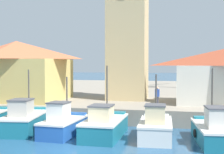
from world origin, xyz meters
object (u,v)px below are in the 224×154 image
object	(u,v)px
fishing_boat_mid_right	(105,125)
dock_worker_near_tower	(157,97)
fishing_boat_right_outer	(214,131)
fishing_boat_center	(63,124)
fishing_boat_mid_left	(26,120)
warehouse_left	(17,70)
fishing_boat_right_inner	(156,127)
clock_tower	(128,18)

from	to	relation	value
fishing_boat_mid_right	dock_worker_near_tower	bearing A→B (deg)	60.77
fishing_boat_right_outer	fishing_boat_center	bearing A→B (deg)	-179.98
fishing_boat_right_outer	dock_worker_near_tower	xyz separation A→B (m)	(-3.62, 5.20, 1.34)
fishing_boat_mid_left	fishing_boat_mid_right	bearing A→B (deg)	-5.63
fishing_boat_right_outer	fishing_boat_mid_left	bearing A→B (deg)	176.95
fishing_boat_mid_left	dock_worker_near_tower	distance (m)	9.72
fishing_boat_center	fishing_boat_right_outer	distance (m)	9.16
warehouse_left	fishing_boat_right_inner	bearing A→B (deg)	-30.04
fishing_boat_right_inner	fishing_boat_mid_left	bearing A→B (deg)	176.98
fishing_boat_right_outer	clock_tower	bearing A→B (deg)	122.80
fishing_boat_mid_left	dock_worker_near_tower	size ratio (longest dim) A/B	3.26
fishing_boat_center	dock_worker_near_tower	distance (m)	7.71
fishing_boat_center	fishing_boat_right_inner	size ratio (longest dim) A/B	1.00
fishing_boat_mid_left	fishing_boat_center	xyz separation A→B (m)	(2.95, -0.65, -0.04)
fishing_boat_mid_left	clock_tower	bearing A→B (deg)	61.75
fishing_boat_mid_left	warehouse_left	xyz separation A→B (m)	(-4.79, 7.38, 3.24)
fishing_boat_mid_right	fishing_boat_right_outer	size ratio (longest dim) A/B	0.97
clock_tower	fishing_boat_right_outer	bearing A→B (deg)	-57.20
fishing_boat_mid_left	fishing_boat_right_outer	bearing A→B (deg)	-3.05
fishing_boat_mid_right	fishing_boat_right_inner	size ratio (longest dim) A/B	1.12
fishing_boat_mid_right	warehouse_left	bearing A→B (deg)	142.73
fishing_boat_center	fishing_boat_mid_right	bearing A→B (deg)	1.98
fishing_boat_center	clock_tower	world-z (taller)	clock_tower
fishing_boat_mid_left	fishing_boat_center	world-z (taller)	fishing_boat_mid_left
fishing_boat_mid_left	clock_tower	distance (m)	13.84
fishing_boat_center	fishing_boat_mid_right	size ratio (longest dim) A/B	0.89
fishing_boat_mid_right	warehouse_left	distance (m)	13.50
dock_worker_near_tower	fishing_boat_right_inner	bearing A→B (deg)	-86.84
fishing_boat_mid_left	fishing_boat_center	bearing A→B (deg)	-12.37
fishing_boat_mid_right	fishing_boat_right_outer	world-z (taller)	fishing_boat_mid_right
fishing_boat_right_inner	clock_tower	size ratio (longest dim) A/B	0.26
dock_worker_near_tower	warehouse_left	bearing A→B (deg)	167.99
fishing_boat_mid_left	dock_worker_near_tower	world-z (taller)	fishing_boat_mid_left
fishing_boat_right_inner	dock_worker_near_tower	distance (m)	5.19
fishing_boat_mid_right	dock_worker_near_tower	distance (m)	6.00
dock_worker_near_tower	clock_tower	bearing A→B (deg)	120.71
fishing_boat_center	dock_worker_near_tower	bearing A→B (deg)	43.20
fishing_boat_mid_right	clock_tower	distance (m)	13.24
clock_tower	fishing_boat_right_inner	bearing A→B (deg)	-71.57
fishing_boat_right_inner	fishing_boat_center	bearing A→B (deg)	-178.18
fishing_boat_center	clock_tower	bearing A→B (deg)	77.37
fishing_boat_mid_right	fishing_boat_right_inner	xyz separation A→B (m)	(3.13, 0.09, 0.01)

